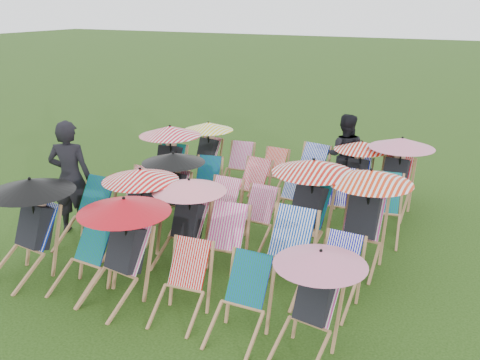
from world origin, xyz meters
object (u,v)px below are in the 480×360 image
at_px(deckchair_0, 27,226).
at_px(person_left, 71,178).
at_px(deckchair_5, 311,301).
at_px(deckchair_29, 395,174).
at_px(person_rear, 345,155).

distance_m(deckchair_0, person_left, 1.50).
bearing_deg(person_left, deckchair_5, 143.17).
bearing_deg(deckchair_29, deckchair_5, -87.09).
bearing_deg(person_left, deckchair_29, -165.09).
height_order(deckchair_0, deckchair_29, deckchair_0).
bearing_deg(person_rear, person_left, 36.16).
distance_m(deckchair_5, deckchair_29, 4.56).
bearing_deg(deckchair_0, deckchair_29, 55.82).
bearing_deg(deckchair_29, person_left, -141.65).
bearing_deg(deckchair_0, deckchair_5, 8.00).
bearing_deg(deckchair_29, person_rear, 158.75).
bearing_deg(person_rear, deckchair_29, 145.18).
relative_size(deckchair_0, person_rear, 0.86).
bearing_deg(person_rear, deckchair_5, 91.25).
bearing_deg(deckchair_5, deckchair_29, 98.81).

